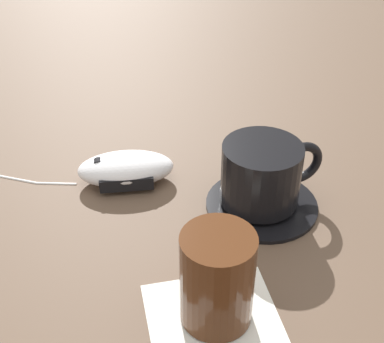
{
  "coord_description": "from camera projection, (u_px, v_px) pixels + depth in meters",
  "views": [
    {
      "loc": [
        -0.34,
        0.3,
        0.37
      ],
      "look_at": [
        0.04,
        0.01,
        0.03
      ],
      "focal_mm": 50.0,
      "sensor_mm": 36.0,
      "label": 1
    }
  ],
  "objects": [
    {
      "name": "ground_plane",
      "position": [
        221.0,
        206.0,
        0.59
      ],
      "size": [
        3.0,
        3.0,
        0.0
      ],
      "primitive_type": "plane",
      "color": "brown"
    },
    {
      "name": "saucer",
      "position": [
        262.0,
        203.0,
        0.58
      ],
      "size": [
        0.12,
        0.12,
        0.01
      ],
      "primitive_type": "cylinder",
      "color": "black",
      "rests_on": "ground"
    },
    {
      "name": "coffee_cup",
      "position": [
        263.0,
        173.0,
        0.56
      ],
      "size": [
        0.08,
        0.11,
        0.07
      ],
      "color": "black",
      "rests_on": "saucer"
    },
    {
      "name": "computer_mouse",
      "position": [
        126.0,
        169.0,
        0.61
      ],
      "size": [
        0.1,
        0.12,
        0.03
      ],
      "color": "silver",
      "rests_on": "ground"
    },
    {
      "name": "napkin_under_glass",
      "position": [
        215.0,
        324.0,
        0.46
      ],
      "size": [
        0.15,
        0.15,
        0.0
      ],
      "primitive_type": "cube",
      "rotation": [
        0.0,
        0.0,
        -0.43
      ],
      "color": "silver",
      "rests_on": "ground"
    },
    {
      "name": "drinking_glass",
      "position": [
        217.0,
        279.0,
        0.44
      ],
      "size": [
        0.06,
        0.06,
        0.09
      ],
      "primitive_type": "cylinder",
      "color": "#4C2814",
      "rests_on": "napkin_under_glass"
    }
  ]
}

